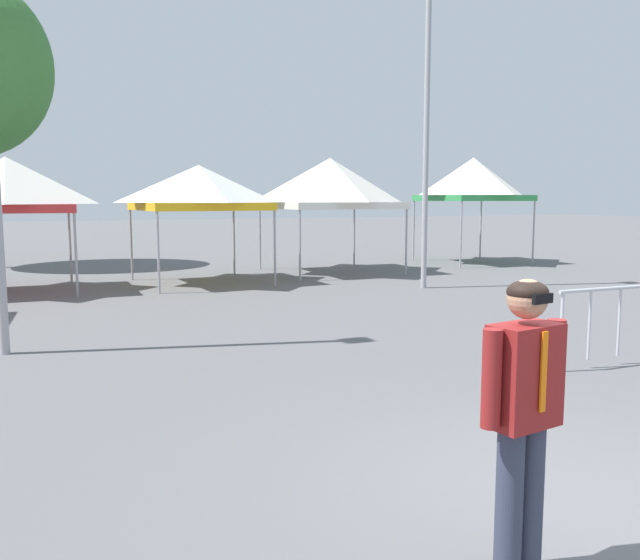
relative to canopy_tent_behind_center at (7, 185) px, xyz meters
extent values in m
plane|color=#5B5B5E|center=(3.86, -13.91, -2.57)|extent=(140.00, 140.00, 0.00)
cylinder|color=#9E9EA3|center=(1.36, -1.44, -1.51)|extent=(0.06, 0.06, 2.12)
cylinder|color=#9E9EA3|center=(1.44, 1.36, -1.51)|extent=(0.06, 0.06, 2.12)
pyramid|color=white|center=(0.00, 0.00, 0.10)|extent=(3.02, 3.02, 1.10)
cube|color=red|center=(0.00, 0.00, -0.55)|extent=(2.99, 2.99, 0.20)
cylinder|color=#9E9EA3|center=(3.17, -1.65, -1.50)|extent=(0.06, 0.06, 2.14)
cylinder|color=#9E9EA3|center=(6.18, -1.50, -1.50)|extent=(0.06, 0.06, 2.14)
cylinder|color=#9E9EA3|center=(3.02, 1.35, -1.50)|extent=(0.06, 0.06, 2.14)
cylinder|color=#9E9EA3|center=(6.02, 1.50, -1.50)|extent=(0.06, 0.06, 2.14)
pyramid|color=white|center=(4.60, -0.07, 0.06)|extent=(3.31, 3.31, 0.98)
cube|color=yellow|center=(4.60, -0.07, -0.52)|extent=(3.28, 3.28, 0.20)
cylinder|color=#9E9EA3|center=(7.17, -0.81, -1.49)|extent=(0.06, 0.06, 2.14)
cylinder|color=#9E9EA3|center=(10.55, -0.86, -1.49)|extent=(0.06, 0.06, 2.14)
cylinder|color=#9E9EA3|center=(7.22, 2.57, -1.49)|extent=(0.06, 0.06, 2.14)
cylinder|color=#9E9EA3|center=(10.59, 2.52, -1.49)|extent=(0.06, 0.06, 2.14)
pyramid|color=white|center=(8.88, 0.85, 0.24)|extent=(3.59, 3.59, 1.32)
cube|color=white|center=(8.88, 0.85, -0.52)|extent=(3.56, 3.56, 0.20)
cylinder|color=#9E9EA3|center=(13.22, 0.10, -1.38)|extent=(0.06, 0.06, 2.37)
cylinder|color=#9E9EA3|center=(16.17, 0.00, -1.38)|extent=(0.06, 0.06, 2.37)
cylinder|color=#9E9EA3|center=(13.32, 3.04, -1.38)|extent=(0.06, 0.06, 2.37)
cylinder|color=#9E9EA3|center=(16.27, 2.95, -1.38)|extent=(0.06, 0.06, 2.37)
pyramid|color=white|center=(14.74, 1.52, 0.45)|extent=(3.20, 3.20, 1.29)
cube|color=green|center=(14.74, 1.52, -0.30)|extent=(3.17, 3.17, 0.20)
cylinder|color=#33384C|center=(2.67, -14.50, -2.11)|extent=(0.16, 0.16, 0.92)
cylinder|color=#33384C|center=(2.84, -14.47, -2.11)|extent=(0.16, 0.16, 0.92)
cube|color=maroon|center=(2.76, -14.49, -1.35)|extent=(0.45, 0.29, 0.60)
cylinder|color=maroon|center=(2.49, -14.52, -1.33)|extent=(0.11, 0.11, 0.56)
cylinder|color=maroon|center=(3.02, -14.45, -1.33)|extent=(0.11, 0.11, 0.56)
sphere|color=tan|center=(2.76, -14.49, -0.90)|extent=(0.23, 0.23, 0.23)
ellipsoid|color=black|center=(2.76, -14.49, -0.86)|extent=(0.23, 0.23, 0.14)
cube|color=black|center=(2.77, -14.59, -0.89)|extent=(0.15, 0.04, 0.06)
cube|color=orange|center=(2.77, -14.62, -1.30)|extent=(0.05, 0.02, 0.46)
cylinder|color=#9E9EA3|center=(9.44, -3.45, 1.76)|extent=(0.14, 0.14, 8.65)
cylinder|color=#B7BABF|center=(7.46, -11.10, -1.52)|extent=(2.10, 0.12, 0.05)
cylinder|color=#B7BABF|center=(6.47, -11.07, -2.04)|extent=(0.04, 0.04, 1.05)
cylinder|color=#B7BABF|center=(7.46, -11.10, -1.99)|extent=(0.04, 0.04, 0.92)
cylinder|color=#B7BABF|center=(6.94, -11.09, -1.99)|extent=(0.04, 0.04, 0.92)
camera|label=1|loc=(0.14, -17.35, -0.34)|focal=37.02mm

